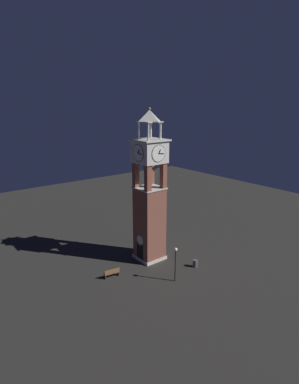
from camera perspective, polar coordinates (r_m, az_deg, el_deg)
The scene contains 6 objects.
ground at distance 36.90m, azimuth 0.00°, elevation -11.85°, with size 80.00×80.00×0.00m, color #2A2925.
clock_tower at distance 34.27m, azimuth -0.00°, elevation -1.53°, with size 3.27×3.27×16.72m.
park_bench at distance 33.20m, azimuth -6.85°, elevation -14.37°, with size 0.70×1.65×0.95m.
lamp_post at distance 31.47m, azimuth 4.73°, elevation -11.84°, with size 0.36×0.36×3.61m.
trash_bin at distance 35.23m, azimuth 8.27°, elevation -12.70°, with size 0.52×0.52×0.80m, color #4C4C51.
shrub_near_entry at distance 39.92m, azimuth 2.42°, elevation -8.91°, with size 0.71×0.71×0.91m, color #234C28.
Camera 1 is at (25.67, -20.36, 16.98)m, focal length 29.40 mm.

